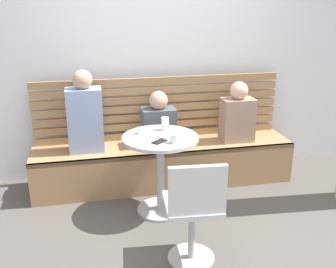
% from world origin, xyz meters
% --- Properties ---
extents(ground, '(8.00, 8.00, 0.00)m').
position_xyz_m(ground, '(0.00, 0.00, 0.00)').
color(ground, '#514C47').
extents(back_wall, '(5.20, 0.10, 2.90)m').
position_xyz_m(back_wall, '(0.00, 1.64, 1.45)').
color(back_wall, silver).
rests_on(back_wall, ground).
extents(booth_bench, '(2.70, 0.52, 0.44)m').
position_xyz_m(booth_bench, '(0.00, 1.20, 0.22)').
color(booth_bench, '#A87C51').
rests_on(booth_bench, ground).
extents(booth_backrest, '(2.65, 0.04, 0.67)m').
position_xyz_m(booth_backrest, '(0.00, 1.44, 0.78)').
color(booth_backrest, '#9A7249').
rests_on(booth_backrest, booth_bench).
extents(cafe_table, '(0.68, 0.68, 0.74)m').
position_xyz_m(cafe_table, '(-0.15, 0.64, 0.52)').
color(cafe_table, '#ADADB2').
rests_on(cafe_table, ground).
extents(white_chair, '(0.43, 0.43, 0.85)m').
position_xyz_m(white_chair, '(-0.06, -0.18, 0.46)').
color(white_chair, '#ADADB2').
rests_on(white_chair, ground).
extents(person_adult, '(0.34, 0.22, 0.82)m').
position_xyz_m(person_adult, '(-0.79, 1.21, 0.81)').
color(person_adult, '#8C9EC6').
rests_on(person_adult, booth_bench).
extents(person_child_left, '(0.34, 0.22, 0.57)m').
position_xyz_m(person_child_left, '(-0.05, 1.22, 0.69)').
color(person_child_left, '#4C515B').
rests_on(person_child_left, booth_bench).
extents(person_child_middle, '(0.34, 0.22, 0.64)m').
position_xyz_m(person_child_middle, '(0.79, 1.18, 0.72)').
color(person_child_middle, '#9E7F6B').
rests_on(person_child_middle, booth_bench).
extents(cup_espresso_small, '(0.06, 0.06, 0.05)m').
position_xyz_m(cup_espresso_small, '(-0.31, 0.75, 0.77)').
color(cup_espresso_small, silver).
rests_on(cup_espresso_small, cafe_table).
extents(cup_glass_short, '(0.08, 0.08, 0.08)m').
position_xyz_m(cup_glass_short, '(-0.06, 0.46, 0.78)').
color(cup_glass_short, silver).
rests_on(cup_glass_short, cafe_table).
extents(cup_glass_tall, '(0.07, 0.07, 0.12)m').
position_xyz_m(cup_glass_tall, '(-0.07, 0.81, 0.80)').
color(cup_glass_tall, silver).
rests_on(cup_glass_tall, cafe_table).
extents(plate_small, '(0.17, 0.17, 0.01)m').
position_xyz_m(plate_small, '(-0.16, 0.66, 0.75)').
color(plate_small, white).
rests_on(plate_small, cafe_table).
extents(phone_on_table, '(0.15, 0.14, 0.01)m').
position_xyz_m(phone_on_table, '(-0.18, 0.51, 0.74)').
color(phone_on_table, black).
rests_on(phone_on_table, cafe_table).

